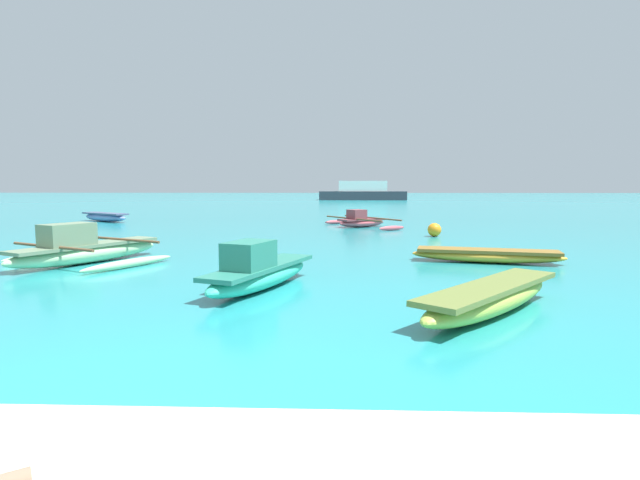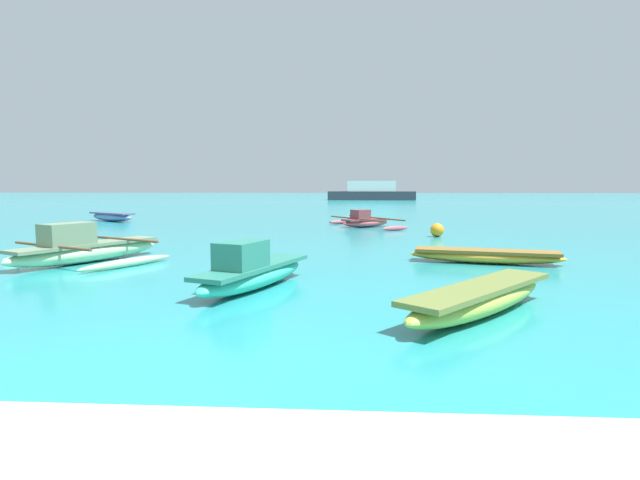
# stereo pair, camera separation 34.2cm
# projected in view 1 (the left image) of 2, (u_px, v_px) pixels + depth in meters

# --- Properties ---
(moored_boat_0) EXTENTS (4.01, 4.04, 1.02)m
(moored_boat_0) POSITION_uv_depth(u_px,v_px,m) (85.00, 250.00, 12.34)
(moored_boat_0) COLOR #ABD69D
(moored_boat_0) RESTS_ON ground_plane
(moored_boat_1) EXTENTS (3.78, 1.57, 0.33)m
(moored_boat_1) POSITION_uv_depth(u_px,v_px,m) (487.00, 255.00, 12.48)
(moored_boat_1) COLOR gold
(moored_boat_1) RESTS_ON ground_plane
(moored_boat_2) EXTENTS (3.62, 4.43, 0.81)m
(moored_boat_2) POSITION_uv_depth(u_px,v_px,m) (361.00, 221.00, 23.02)
(moored_boat_2) COLOR #CE525D
(moored_boat_2) RESTS_ON ground_plane
(moored_boat_3) EXTENTS (3.33, 2.54, 0.46)m
(moored_boat_3) POSITION_uv_depth(u_px,v_px,m) (105.00, 217.00, 26.44)
(moored_boat_3) COLOR #6C82BE
(moored_boat_3) RESTS_ON ground_plane
(moored_boat_4) EXTENTS (3.06, 3.37, 0.44)m
(moored_boat_4) POSITION_uv_depth(u_px,v_px,m) (491.00, 297.00, 7.53)
(moored_boat_4) COLOR #A5BF49
(moored_boat_4) RESTS_ON ground_plane
(moored_boat_5) EXTENTS (1.90, 3.49, 0.93)m
(moored_boat_5) POSITION_uv_depth(u_px,v_px,m) (259.00, 272.00, 9.29)
(moored_boat_5) COLOR #35C4A4
(moored_boat_5) RESTS_ON ground_plane
(mooring_buoy_0) EXTENTS (0.49, 0.49, 0.49)m
(mooring_buoy_0) POSITION_uv_depth(u_px,v_px,m) (87.00, 243.00, 14.51)
(mooring_buoy_0) COLOR yellow
(mooring_buoy_0) RESTS_ON ground_plane
(mooring_buoy_2) EXTENTS (0.51, 0.51, 0.51)m
(mooring_buoy_2) POSITION_uv_depth(u_px,v_px,m) (434.00, 230.00, 18.74)
(mooring_buoy_2) COLOR orange
(mooring_buoy_2) RESTS_ON ground_plane
(distant_ferry) EXTENTS (11.14, 2.45, 2.45)m
(distant_ferry) POSITION_uv_depth(u_px,v_px,m) (363.00, 192.00, 64.29)
(distant_ferry) COLOR #2D333D
(distant_ferry) RESTS_ON ground_plane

